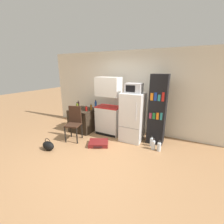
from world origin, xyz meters
name	(u,v)px	position (x,y,z in m)	size (l,w,h in m)	color
ground_plane	(95,155)	(0.00, 0.00, 0.00)	(24.00, 24.00, 0.00)	#A3754C
wall_back	(132,92)	(0.20, 2.00, 1.33)	(6.40, 0.10, 2.66)	silver
side_table	(84,120)	(-1.25, 1.20, 0.38)	(0.79, 0.79, 0.76)	#2D2319
kitchen_hutch	(109,109)	(-0.34, 1.35, 0.84)	(0.78, 0.51, 1.85)	silver
refrigerator	(133,117)	(0.52, 1.28, 0.72)	(0.63, 0.67, 1.43)	white
microwave	(134,88)	(0.52, 1.27, 1.57)	(0.46, 0.35, 0.27)	#B7B7BC
bookshelf	(157,110)	(1.19, 1.41, 0.98)	(0.46, 0.38, 1.96)	black
bottle_olive_oil	(77,107)	(-1.33, 1.01, 0.88)	(0.08, 0.08, 0.28)	#566619
bottle_ketchup_red	(86,109)	(-1.02, 1.08, 0.83)	(0.07, 0.07, 0.17)	#AD1914
bottle_amber_beer	(91,107)	(-0.95, 1.24, 0.85)	(0.06, 0.06, 0.21)	brown
bottle_wine_dark	(78,105)	(-1.50, 1.27, 0.87)	(0.06, 0.06, 0.26)	black
bottle_blue_soda	(96,105)	(-0.93, 1.50, 0.88)	(0.07, 0.07, 0.30)	#1E47A3
chair	(74,120)	(-1.05, 0.50, 0.60)	(0.49, 0.50, 1.03)	black
suitcase_large_flat	(99,143)	(-0.20, 0.48, 0.06)	(0.67, 0.62, 0.11)	maroon
handbag	(48,146)	(-1.25, -0.35, 0.12)	(0.36, 0.20, 0.33)	black
water_bottle_front	(153,145)	(1.24, 0.95, 0.13)	(0.09, 0.09, 0.31)	silver
water_bottle_middle	(159,147)	(1.39, 0.95, 0.12)	(0.10, 0.10, 0.29)	silver
water_bottle_back	(152,142)	(1.15, 1.11, 0.13)	(0.09, 0.09, 0.30)	silver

